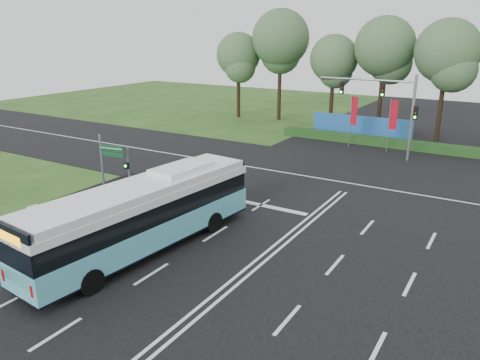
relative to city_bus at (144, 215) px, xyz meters
name	(u,v)px	position (x,y,z in m)	size (l,w,h in m)	color
ground	(271,249)	(5.16, 3.28, -1.86)	(120.00, 120.00, 0.00)	#244F1A
road_main	(271,249)	(5.16, 3.28, -1.84)	(20.00, 120.00, 0.04)	black
road_cross	(350,184)	(5.16, 15.28, -1.83)	(120.00, 14.00, 0.05)	black
bike_path	(53,218)	(-7.34, 0.28, -1.83)	(5.00, 18.00, 0.06)	black
kerb_strip	(81,226)	(-4.94, 0.28, -1.80)	(0.25, 18.00, 0.12)	gray
city_bus	(144,215)	(0.00, 0.00, 0.00)	(3.91, 13.05, 3.69)	#57B7CA
pedestrian_signal	(129,173)	(-5.48, 4.66, 0.05)	(0.29, 0.42, 3.49)	gray
street_sign	(107,162)	(-6.24, 3.65, 0.87)	(1.70, 0.33, 4.38)	gray
utility_cabinet	(36,216)	(-7.19, -0.85, -1.29)	(0.68, 0.56, 1.13)	beige
banner_flag_left	(353,114)	(1.66, 25.80, 1.25)	(0.68, 0.27, 4.78)	gray
banner_flag_mid	(392,118)	(5.18, 25.68, 1.22)	(0.70, 0.07, 4.73)	gray
traffic_light_gantry	(391,103)	(5.37, 23.78, 2.81)	(8.41, 0.28, 7.00)	gray
hedge	(395,144)	(5.16, 27.78, -1.46)	(22.00, 1.20, 0.80)	#183C15
blue_hoarding	(361,127)	(1.16, 30.28, -0.76)	(10.00, 0.30, 2.20)	#1D569E
eucalyptus_row	(420,51)	(5.22, 34.41, 6.55)	(47.54, 8.93, 12.78)	black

